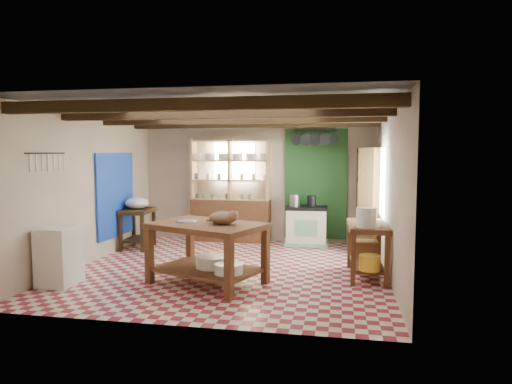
% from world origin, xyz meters
% --- Properties ---
extents(floor, '(5.00, 5.00, 0.02)m').
position_xyz_m(floor, '(0.00, 0.00, -0.01)').
color(floor, maroon).
rests_on(floor, ground).
extents(ceiling, '(5.00, 5.00, 0.02)m').
position_xyz_m(ceiling, '(0.00, 0.00, 2.60)').
color(ceiling, '#4B4C51').
rests_on(ceiling, wall_back).
extents(wall_back, '(5.00, 0.04, 2.60)m').
position_xyz_m(wall_back, '(0.00, 2.50, 1.30)').
color(wall_back, beige).
rests_on(wall_back, floor).
extents(wall_front, '(5.00, 0.04, 2.60)m').
position_xyz_m(wall_front, '(0.00, -2.50, 1.30)').
color(wall_front, beige).
rests_on(wall_front, floor).
extents(wall_left, '(0.04, 5.00, 2.60)m').
position_xyz_m(wall_left, '(-2.50, 0.00, 1.30)').
color(wall_left, beige).
rests_on(wall_left, floor).
extents(wall_right, '(0.04, 5.00, 2.60)m').
position_xyz_m(wall_right, '(2.50, 0.00, 1.30)').
color(wall_right, beige).
rests_on(wall_right, floor).
extents(ceiling_beams, '(5.00, 3.80, 0.15)m').
position_xyz_m(ceiling_beams, '(0.00, 0.00, 2.48)').
color(ceiling_beams, '#372513').
rests_on(ceiling_beams, ceiling).
extents(blue_wall_patch, '(0.04, 1.40, 1.60)m').
position_xyz_m(blue_wall_patch, '(-2.47, 0.90, 1.10)').
color(blue_wall_patch, blue).
rests_on(blue_wall_patch, wall_left).
extents(green_wall_patch, '(1.30, 0.04, 2.30)m').
position_xyz_m(green_wall_patch, '(1.25, 2.47, 1.25)').
color(green_wall_patch, '#1E4C21').
rests_on(green_wall_patch, wall_back).
extents(window_back, '(0.90, 0.02, 0.80)m').
position_xyz_m(window_back, '(-0.50, 2.48, 1.70)').
color(window_back, silver).
rests_on(window_back, wall_back).
extents(window_right, '(0.02, 1.30, 1.20)m').
position_xyz_m(window_right, '(2.48, 1.00, 1.40)').
color(window_right, silver).
rests_on(window_right, wall_right).
extents(utensil_rail, '(0.06, 0.90, 0.28)m').
position_xyz_m(utensil_rail, '(-2.44, -1.20, 1.78)').
color(utensil_rail, black).
rests_on(utensil_rail, wall_left).
extents(pot_rack, '(0.86, 0.12, 0.36)m').
position_xyz_m(pot_rack, '(1.25, 2.05, 2.18)').
color(pot_rack, black).
rests_on(pot_rack, ceiling).
extents(shelving_unit, '(1.70, 0.34, 2.20)m').
position_xyz_m(shelving_unit, '(-0.55, 2.31, 1.10)').
color(shelving_unit, '#DDB47F').
rests_on(shelving_unit, floor).
extents(tall_rack, '(0.40, 0.86, 2.00)m').
position_xyz_m(tall_rack, '(2.28, 1.80, 1.00)').
color(tall_rack, '#372513').
rests_on(tall_rack, floor).
extents(work_table, '(1.85, 1.55, 0.89)m').
position_xyz_m(work_table, '(-0.13, -0.86, 0.44)').
color(work_table, brown).
rests_on(work_table, floor).
extents(stove, '(0.84, 0.58, 0.81)m').
position_xyz_m(stove, '(1.09, 2.15, 0.40)').
color(stove, white).
rests_on(stove, floor).
extents(prep_table, '(0.60, 0.82, 0.79)m').
position_xyz_m(prep_table, '(-2.20, 1.26, 0.40)').
color(prep_table, '#372513').
rests_on(prep_table, floor).
extents(white_cabinet, '(0.47, 0.57, 0.84)m').
position_xyz_m(white_cabinet, '(-2.22, -1.30, 0.42)').
color(white_cabinet, white).
rests_on(white_cabinet, floor).
extents(right_counter, '(0.61, 1.17, 0.83)m').
position_xyz_m(right_counter, '(2.18, -0.07, 0.41)').
color(right_counter, brown).
rests_on(right_counter, floor).
extents(cat, '(0.46, 0.39, 0.18)m').
position_xyz_m(cat, '(0.13, -0.91, 0.98)').
color(cat, '#977158').
rests_on(cat, work_table).
extents(steel_tray, '(0.40, 0.40, 0.02)m').
position_xyz_m(steel_tray, '(-0.47, -0.78, 0.90)').
color(steel_tray, '#B4B4BC').
rests_on(steel_tray, work_table).
extents(basin_large, '(0.63, 0.63, 0.17)m').
position_xyz_m(basin_large, '(-0.06, -0.83, 0.32)').
color(basin_large, white).
rests_on(basin_large, work_table).
extents(basin_small, '(0.52, 0.52, 0.14)m').
position_xyz_m(basin_small, '(0.26, -1.12, 0.31)').
color(basin_small, white).
rests_on(basin_small, work_table).
extents(kettle_left, '(0.22, 0.22, 0.25)m').
position_xyz_m(kettle_left, '(0.84, 2.14, 0.93)').
color(kettle_left, '#B4B4BC').
rests_on(kettle_left, stove).
extents(kettle_right, '(0.18, 0.18, 0.22)m').
position_xyz_m(kettle_right, '(1.19, 2.15, 0.92)').
color(kettle_right, black).
rests_on(kettle_right, stove).
extents(enamel_bowl, '(0.50, 0.50, 0.23)m').
position_xyz_m(enamel_bowl, '(-2.20, 1.26, 0.91)').
color(enamel_bowl, white).
rests_on(enamel_bowl, prep_table).
extents(white_bucket, '(0.30, 0.30, 0.29)m').
position_xyz_m(white_bucket, '(2.14, -0.42, 0.97)').
color(white_bucket, white).
rests_on(white_bucket, right_counter).
extents(wicker_basket, '(0.41, 0.34, 0.28)m').
position_xyz_m(wicker_basket, '(2.17, 0.23, 0.36)').
color(wicker_basket, '#8F5F39').
rests_on(wicker_basket, right_counter).
extents(yellow_tub, '(0.31, 0.31, 0.22)m').
position_xyz_m(yellow_tub, '(2.19, -0.52, 0.33)').
color(yellow_tub, yellow).
rests_on(yellow_tub, right_counter).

